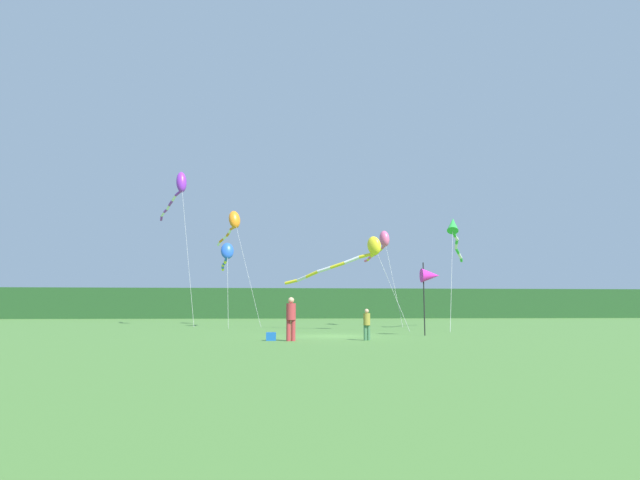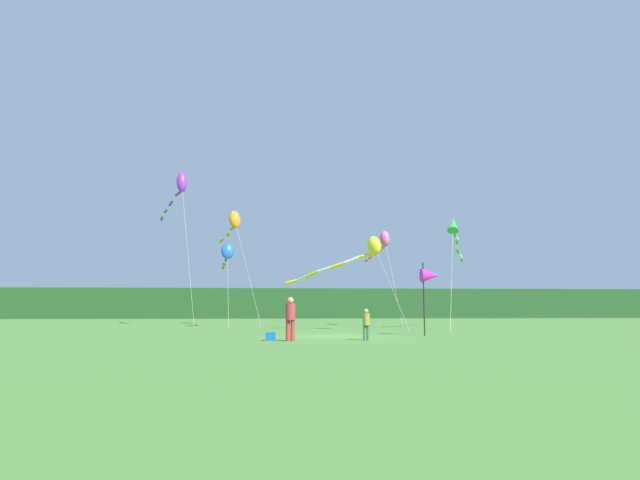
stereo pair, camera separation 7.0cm
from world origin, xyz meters
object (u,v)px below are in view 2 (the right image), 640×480
banner_flag_pole (430,276)px  kite_yellow (359,253)px  person_adult (290,316)px  kite_rainbow (383,242)px  kite_blue (227,253)px  kite_orange (234,222)px  kite_purple (179,187)px  person_child (366,323)px  cooler_box (271,336)px  kite_green (454,231)px

banner_flag_pole → kite_yellow: kite_yellow is taller
person_adult → banner_flag_pole: size_ratio=0.50×
banner_flag_pole → person_adult: bearing=-151.7°
person_adult → kite_rainbow: (7.51, 17.76, 5.38)m
banner_flag_pole → kite_rainbow: size_ratio=0.49×
person_adult → kite_blue: kite_blue is taller
kite_rainbow → kite_orange: kite_orange is taller
kite_purple → kite_orange: 5.08m
kite_rainbow → kite_purple: bearing=171.4°
person_child → cooler_box: 4.01m
person_child → kite_yellow: kite_yellow is taller
person_adult → kite_orange: 22.70m
kite_rainbow → kite_purple: 16.67m
kite_yellow → kite_purple: bearing=142.9°
cooler_box → kite_rainbow: kite_rainbow is taller
person_adult → kite_yellow: 11.93m
kite_rainbow → cooler_box: bearing=-115.5°
person_adult → kite_purple: bearing=112.5°
person_child → kite_purple: kite_purple is taller
kite_orange → kite_blue: (-0.05, -4.67, -3.04)m
kite_orange → kite_blue: size_ratio=1.53×
kite_rainbow → kite_blue: (-11.65, -1.33, -1.11)m
banner_flag_pole → kite_purple: bearing=133.1°
kite_yellow → kite_green: bearing=14.9°
banner_flag_pole → kite_green: size_ratio=0.39×
cooler_box → kite_green: size_ratio=0.04×
kite_green → kite_orange: size_ratio=0.99×
kite_yellow → person_child: bearing=-97.4°
person_child → kite_green: (8.05, 12.04, 5.68)m
person_child → kite_yellow: 11.08m
kite_rainbow → kite_yellow: (-3.01, -7.35, -1.67)m
kite_purple → kite_green: (19.57, -7.95, -4.46)m
kite_yellow → kite_blue: bearing=145.1°
kite_orange → kite_yellow: bearing=-51.2°
kite_blue → person_child: bearing=-65.8°
person_adult → kite_orange: bearing=101.0°
person_adult → kite_rainbow: size_ratio=0.24×
kite_green → kite_yellow: 7.16m
cooler_box → kite_rainbow: 20.27m
person_adult → kite_yellow: size_ratio=0.25×
kite_green → cooler_box: bearing=-135.4°
kite_purple → kite_yellow: (12.86, -9.74, -6.17)m
person_adult → banner_flag_pole: (6.99, 3.76, 1.91)m
kite_green → kite_blue: 15.97m
kite_green → banner_flag_pole: bearing=-116.6°
kite_rainbow → kite_yellow: bearing=-112.3°
person_adult → kite_rainbow: kite_rainbow is taller
kite_purple → kite_blue: size_ratio=1.99×
kite_yellow → kite_orange: 14.17m
person_child → kite_green: kite_green is taller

